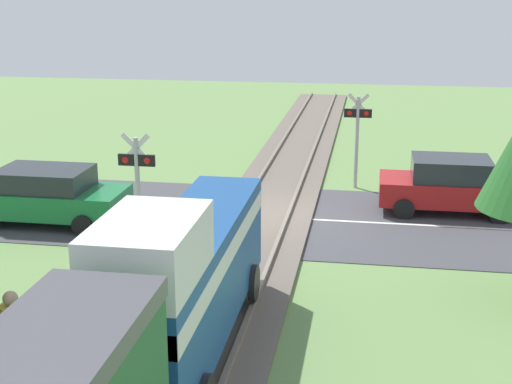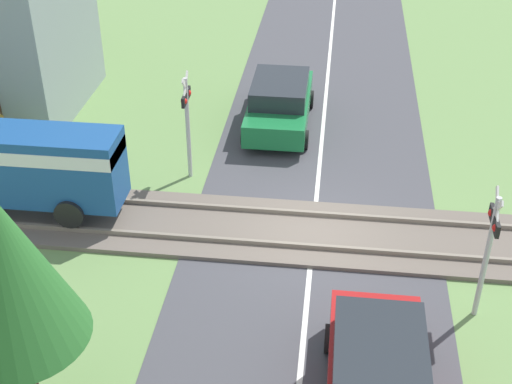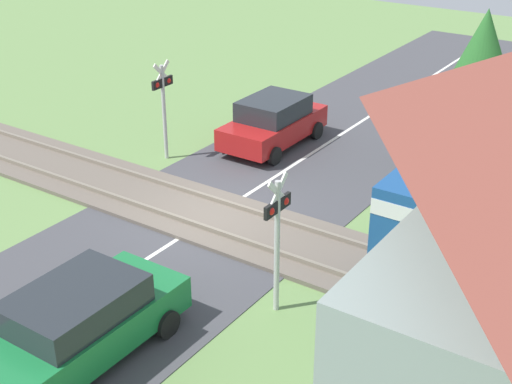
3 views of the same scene
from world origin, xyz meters
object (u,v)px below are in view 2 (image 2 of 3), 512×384
at_px(car_far_side, 280,102).
at_px(pedestrian_by_station, 1,137).
at_px(crossing_signal_east_approach, 187,113).
at_px(car_near_crossing, 377,372).
at_px(crossing_signal_west_approach, 490,240).

bearing_deg(car_far_side, pedestrian_by_station, 111.89).
bearing_deg(car_far_side, crossing_signal_east_approach, 147.34).
xyz_separation_m(car_near_crossing, crossing_signal_west_approach, (2.81, -2.26, 1.18)).
bearing_deg(car_near_crossing, crossing_signal_west_approach, -38.71).
height_order(crossing_signal_west_approach, crossing_signal_east_approach, same).
relative_size(crossing_signal_west_approach, crossing_signal_east_approach, 1.00).
distance_m(crossing_signal_west_approach, crossing_signal_east_approach, 8.94).
bearing_deg(crossing_signal_west_approach, car_far_side, 31.01).
height_order(car_near_crossing, car_far_side, car_near_crossing).
bearing_deg(car_far_side, car_near_crossing, -165.77).
bearing_deg(pedestrian_by_station, car_far_side, -68.11).
xyz_separation_m(car_near_crossing, car_far_side, (11.36, 2.88, -0.02)).
bearing_deg(crossing_signal_west_approach, pedestrian_by_station, 67.98).
bearing_deg(crossing_signal_west_approach, crossing_signal_east_approach, 55.79).
distance_m(car_near_crossing, pedestrian_by_station, 13.60).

